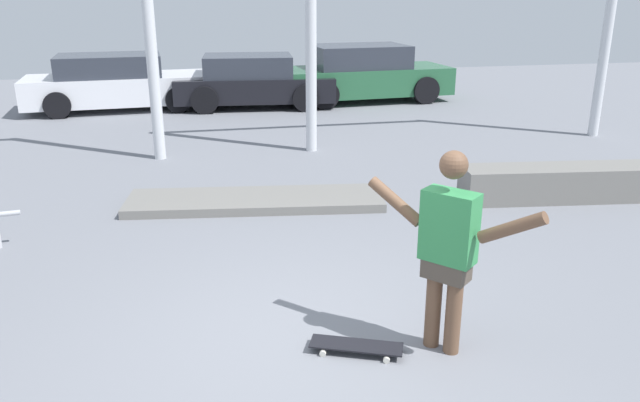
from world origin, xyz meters
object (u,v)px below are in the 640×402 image
at_px(manual_pad, 256,201).
at_px(parked_car_black, 253,82).
at_px(grind_box, 558,183).
at_px(parked_car_white, 117,83).
at_px(skateboarder, 448,244).
at_px(skateboard, 356,346).
at_px(parked_car_green, 363,74).

height_order(manual_pad, parked_car_black, parked_car_black).
distance_m(grind_box, manual_pad, 4.34).
xyz_separation_m(grind_box, parked_car_white, (-6.82, 8.64, 0.41)).
height_order(skateboarder, skateboard, skateboarder).
relative_size(skateboard, parked_car_black, 0.20).
height_order(skateboard, parked_car_white, parked_car_white).
distance_m(manual_pad, parked_car_green, 8.76).
height_order(skateboard, parked_car_green, parked_car_green).
height_order(grind_box, parked_car_black, parked_car_black).
bearing_deg(manual_pad, parked_car_black, 83.87).
relative_size(skateboarder, parked_car_black, 0.42).
height_order(skateboarder, parked_car_black, skateboarder).
relative_size(skateboard, grind_box, 0.29).
bearing_deg(parked_car_white, manual_pad, -75.80).
relative_size(skateboarder, parked_car_green, 0.38).
bearing_deg(manual_pad, skateboarder, -74.37).
bearing_deg(grind_box, skateboard, -139.98).
bearing_deg(skateboarder, grind_box, 95.94).
bearing_deg(grind_box, skateboarder, -133.38).
bearing_deg(parked_car_white, grind_box, -55.15).
bearing_deg(parked_car_black, skateboarder, -83.14).
relative_size(grind_box, parked_car_white, 0.61).
bearing_deg(skateboarder, manual_pad, 154.95).
distance_m(skateboard, parked_car_green, 12.30).
xyz_separation_m(skateboarder, parked_car_green, (2.67, 11.89, -0.24)).
relative_size(manual_pad, parked_car_white, 0.79).
distance_m(skateboarder, parked_car_black, 11.66).
height_order(parked_car_white, parked_car_green, parked_car_green).
bearing_deg(skateboard, parked_car_black, 110.63).
bearing_deg(parked_car_green, skateboard, -110.33).
distance_m(skateboard, parked_car_white, 12.28).
xyz_separation_m(grind_box, manual_pad, (-4.29, 0.67, -0.18)).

